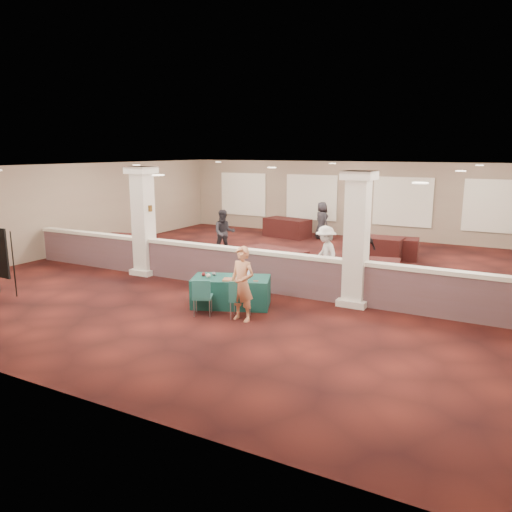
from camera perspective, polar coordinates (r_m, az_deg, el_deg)
The scene contains 32 objects.
ground at distance 14.80m, azimuth 1.74°, elevation -2.35°, with size 16.00×16.00×0.00m, color #441511.
wall_back at distance 21.88m, azimuth 11.28°, elevation 6.36°, with size 16.00×0.04×3.20m, color #836C5A.
wall_front at distance 8.29m, azimuth -23.92°, elevation -3.50°, with size 16.00×0.04×3.20m, color #836C5A.
wall_left at distance 19.40m, azimuth -19.94°, elevation 5.18°, with size 0.04×16.00×3.20m, color #836C5A.
ceiling at distance 14.34m, azimuth 1.83°, elevation 10.14°, with size 16.00×16.00×0.02m, color white.
partition_wall at distance 13.38m, azimuth -1.13°, elevation -1.39°, with size 15.60×0.28×1.10m.
column_left at distance 15.18m, azimuth -12.75°, elevation 4.03°, with size 0.72×0.72×3.20m.
column_right at distance 12.00m, azimuth 11.43°, elevation 2.02°, with size 0.72×0.72×3.20m.
sconce_left at distance 15.33m, azimuth -13.61°, elevation 5.43°, with size 0.12×0.12×0.18m.
sconce_right at distance 14.96m, azimuth -12.00°, elevation 5.35°, with size 0.12×0.12×0.18m.
near_table at distance 11.97m, azimuth -2.86°, elevation -4.10°, with size 1.83×0.91×0.70m, color #0E362F.
conf_chair_main at distance 11.01m, azimuth -1.90°, elevation -4.63°, with size 0.55×0.55×0.88m.
conf_chair_side at distance 11.28m, azimuth -6.18°, elevation -4.36°, with size 0.57×0.57×0.85m.
woman at distance 10.84m, azimuth -1.58°, elevation -3.21°, with size 0.59×0.40×1.65m, color tan.
far_table_front_left at distance 18.21m, azimuth -14.27°, elevation 1.19°, with size 1.80×0.90×0.73m, color black.
far_table_front_center at distance 14.98m, azimuth 2.14°, elevation -0.65°, with size 1.91×0.95×0.77m, color black.
far_table_front_right at distance 14.02m, azimuth 12.27°, elevation -1.85°, with size 1.85×0.93×0.75m, color black.
far_table_back_left at distance 21.53m, azimuth 3.58°, elevation 3.24°, with size 1.95×0.97×0.79m, color black.
far_table_back_center at distance 17.57m, azimuth 13.32°, elevation 0.93°, with size 1.91×0.96×0.78m, color black.
far_table_back_right at distance 17.84m, azimuth 15.20°, elevation 0.90°, with size 1.77×0.89×0.72m, color black.
attendee_a at distance 17.68m, azimuth -3.67°, elevation 2.68°, with size 0.78×0.43×1.62m, color black.
attendee_b at distance 14.10m, azimuth 7.95°, elevation 0.18°, with size 1.03×0.47×1.61m, color silver.
attendee_c at distance 15.17m, azimuth 12.20°, elevation 0.70°, with size 0.89×0.43×1.52m, color black.
attendee_d at distance 21.05m, azimuth 7.52°, elevation 4.03°, with size 0.77×0.42×1.56m, color black.
laptop_base at distance 11.78m, azimuth -1.53°, elevation -2.53°, with size 0.32×0.22×0.02m, color silver.
laptop_screen at distance 11.86m, azimuth -1.46°, elevation -1.86°, with size 0.32×0.01×0.21m, color silver.
screen_glow at distance 11.86m, azimuth -1.47°, elevation -1.94°, with size 0.29×0.00×0.18m, color silver.
knitting at distance 11.63m, azimuth -2.84°, elevation -2.70°, with size 0.38×0.29×0.03m, color #CF5E21.
yarn_cream at distance 11.87m, azimuth -5.48°, elevation -2.26°, with size 0.11×0.11×0.11m, color beige.
yarn_red at distance 12.03m, azimuth -6.01°, elevation -2.09°, with size 0.10×0.10×0.10m, color maroon.
yarn_grey at distance 12.05m, azimuth -4.82°, elevation -2.04°, with size 0.10×0.10×0.10m, color #4D4D52.
scissors at distance 11.53m, azimuth -0.03°, elevation -2.87°, with size 0.12×0.03×0.01m, color #AC2312.
Camera 1 is at (6.42, -12.82, 3.67)m, focal length 35.00 mm.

